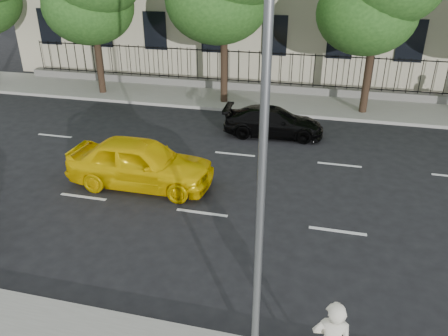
{
  "coord_description": "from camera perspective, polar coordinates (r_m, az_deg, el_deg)",
  "views": [
    {
      "loc": [
        3.4,
        -8.28,
        6.99
      ],
      "look_at": [
        0.56,
        3.0,
        1.34
      ],
      "focal_mm": 35.0,
      "sensor_mm": 36.0,
      "label": 1
    }
  ],
  "objects": [
    {
      "name": "street_light",
      "position": [
        6.83,
        6.11,
        10.11
      ],
      "size": [
        0.25,
        3.32,
        8.05
      ],
      "color": "slate",
      "rests_on": "near_sidewalk"
    },
    {
      "name": "iron_fence",
      "position": [
        25.04,
        5.96,
        11.07
      ],
      "size": [
        30.0,
        0.5,
        2.2
      ],
      "color": "slate",
      "rests_on": "far_sidewalk"
    },
    {
      "name": "black_sedan",
      "position": [
        18.91,
        6.47,
        6.03
      ],
      "size": [
        4.35,
        1.98,
        1.23
      ],
      "primitive_type": "imported",
      "rotation": [
        0.0,
        0.0,
        1.63
      ],
      "color": "black",
      "rests_on": "ground"
    },
    {
      "name": "ground",
      "position": [
        11.36,
        -6.61,
        -12.29
      ],
      "size": [
        120.0,
        120.0,
        0.0
      ],
      "primitive_type": "plane",
      "color": "black",
      "rests_on": "ground"
    },
    {
      "name": "far_sidewalk",
      "position": [
        23.58,
        5.26,
        8.72
      ],
      "size": [
        60.0,
        4.0,
        0.15
      ],
      "primitive_type": "cube",
      "color": "gray",
      "rests_on": "ground"
    },
    {
      "name": "yellow_taxi",
      "position": [
        14.74,
        -10.83,
        0.68
      ],
      "size": [
        4.87,
        1.97,
        1.66
      ],
      "primitive_type": "imported",
      "rotation": [
        0.0,
        0.0,
        1.57
      ],
      "color": "yellow",
      "rests_on": "ground"
    },
    {
      "name": "lane_markings",
      "position": [
        15.17,
        -0.45,
        -1.52
      ],
      "size": [
        49.6,
        4.62,
        0.01
      ],
      "primitive_type": null,
      "color": "silver",
      "rests_on": "ground"
    }
  ]
}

